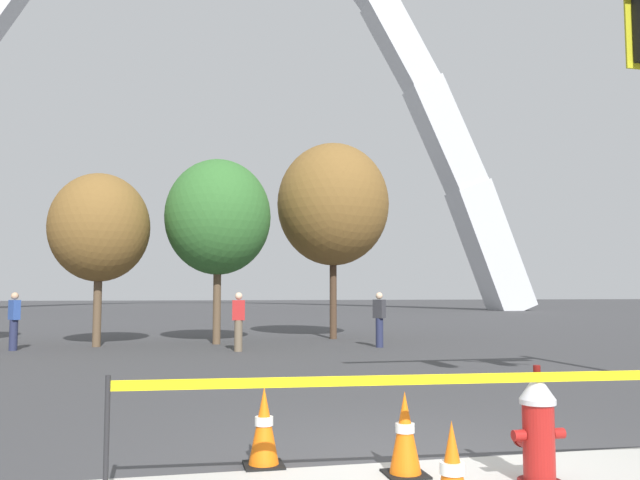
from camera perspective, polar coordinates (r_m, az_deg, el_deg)
The scene contains 13 objects.
ground_plane at distance 6.47m, azimuth 7.89°, elevation -18.89°, with size 240.00×240.00×0.00m, color #3D3D3F.
fire_hydrant at distance 5.88m, azimuth 18.67°, elevation -15.49°, with size 0.46×0.48×0.99m.
caution_tape_barrier at distance 5.52m, azimuth 12.98°, elevation -14.10°, with size 5.67×0.43×0.98m.
traffic_cone_by_hydrant at distance 5.94m, azimuth 7.51°, elevation -16.65°, with size 0.36×0.36×0.73m.
traffic_cone_mid_sidewalk at distance 4.72m, azimuth 11.60°, elevation -19.79°, with size 0.36×0.36×0.73m.
traffic_cone_curb_edge at distance 6.21m, azimuth -4.97°, elevation -16.14°, with size 0.36×0.36×0.73m.
monument_arch at distance 54.11m, azimuth -9.80°, elevation 12.25°, with size 56.03×3.18×38.93m.
tree_left_mid at distance 20.25m, azimuth -18.89°, elevation 1.03°, with size 2.93×2.93×5.13m.
tree_center_left at distance 20.40m, azimuth -8.99°, elevation 2.00°, with size 3.28×3.28×5.74m.
tree_center_right at distance 22.46m, azimuth 1.16°, elevation 3.15°, with size 3.87×3.87×6.77m.
pedestrian_walking_left at distance 17.74m, azimuth -7.21°, elevation -7.11°, with size 0.36×0.23×1.59m.
pedestrian_standing_center at distance 18.97m, azimuth 5.26°, elevation -6.96°, with size 0.36×0.39×1.59m.
pedestrian_walking_right at distance 19.73m, azimuth -25.40°, elevation -6.44°, with size 0.36×0.39×1.59m.
Camera 1 is at (-2.15, -5.89, 1.60)m, focal length 36.25 mm.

